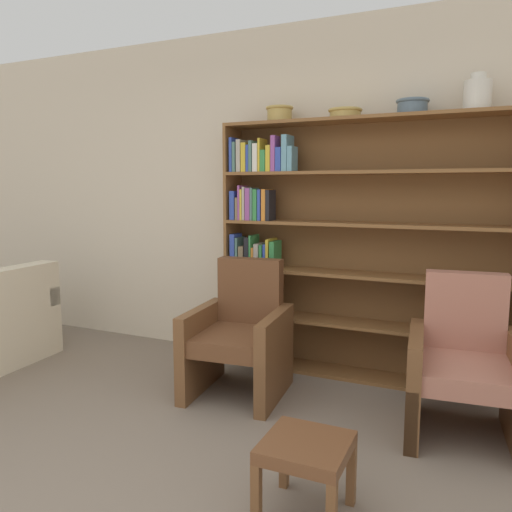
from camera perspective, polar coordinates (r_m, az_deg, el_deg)
The scene contains 9 objects.
wall_back at distance 4.12m, azimuth 6.06°, elevation 6.61°, with size 12.00×0.06×2.75m.
bookshelf at distance 3.90m, azimuth 9.40°, elevation 0.89°, with size 2.26×0.30×1.97m.
bowl_stoneware at distance 4.05m, azimuth 2.71°, elevation 15.97°, with size 0.22×0.22×0.12m.
bowl_brass at distance 3.88m, azimuth 10.16°, elevation 15.80°, with size 0.25×0.25×0.07m.
bowl_olive at distance 3.79m, azimuth 17.45°, elevation 16.05°, with size 0.23×0.23×0.10m.
vase_tall at distance 3.77m, azimuth 23.99°, elevation 16.52°, with size 0.18×0.18×0.24m.
armchair_leather at distance 3.61m, azimuth -1.84°, elevation -9.22°, with size 0.70×0.74×0.94m.
armchair_cushioned at distance 3.27m, azimuth 22.76°, elevation -11.68°, with size 0.70×0.74×0.94m.
footstool at distance 2.37m, azimuth 5.73°, elevation -21.63°, with size 0.37×0.37×0.36m.
Camera 1 is at (1.30, -1.17, 1.46)m, focal length 35.00 mm.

